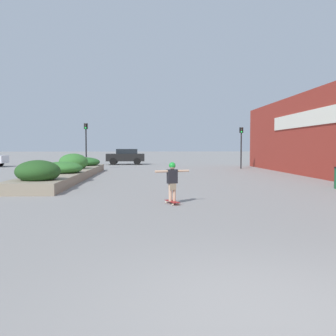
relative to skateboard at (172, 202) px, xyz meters
The scene contains 7 objects.
ground_plane 7.63m from the skateboard, 86.33° to the right, with size 300.00×300.00×0.00m, color gray.
planter_box 11.11m from the skateboard, 117.91° to the left, with size 2.21×15.39×1.37m.
skateboard is the anchor object (origin of this frame).
skateboarder 0.75m from the skateboard, 82.87° to the right, with size 1.09×0.43×1.21m.
car_center_left 26.80m from the skateboard, 96.30° to the left, with size 3.83×1.86×1.58m.
traffic_light_left 19.53m from the skateboard, 106.87° to the left, with size 0.28×0.30×3.65m.
traffic_light_right 20.21m from the skateboard, 69.81° to the left, with size 0.28×0.30×3.38m.
Camera 1 is at (-1.26, -3.86, 1.76)m, focal length 40.00 mm.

